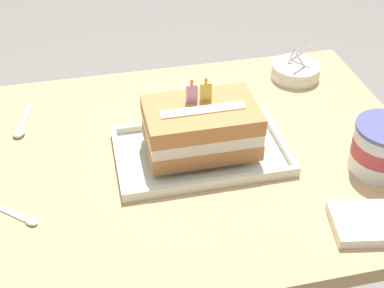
{
  "coord_description": "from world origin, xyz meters",
  "views": [
    {
      "loc": [
        -0.17,
        -0.87,
        1.47
      ],
      "look_at": [
        0.02,
        -0.0,
        0.78
      ],
      "focal_mm": 48.6,
      "sensor_mm": 36.0,
      "label": 1
    }
  ],
  "objects_px": {
    "bowl_stack": "(295,71)",
    "ice_cream_tub": "(383,147)",
    "serving_spoon_by_bowls": "(20,130)",
    "serving_spoon_near_tray": "(20,217)",
    "napkin_pile": "(363,223)",
    "foil_tray": "(201,152)",
    "birthday_cake": "(201,127)"
  },
  "relations": [
    {
      "from": "bowl_stack",
      "to": "napkin_pile",
      "type": "bearing_deg",
      "value": -98.17
    },
    {
      "from": "bowl_stack",
      "to": "napkin_pile",
      "type": "relative_size",
      "value": 1.0
    },
    {
      "from": "birthday_cake",
      "to": "serving_spoon_near_tray",
      "type": "xyz_separation_m",
      "value": [
        -0.38,
        -0.11,
        -0.07
      ]
    },
    {
      "from": "napkin_pile",
      "to": "serving_spoon_by_bowls",
      "type": "bearing_deg",
      "value": 144.95
    },
    {
      "from": "foil_tray",
      "to": "ice_cream_tub",
      "type": "height_order",
      "value": "ice_cream_tub"
    },
    {
      "from": "serving_spoon_near_tray",
      "to": "foil_tray",
      "type": "bearing_deg",
      "value": 16.17
    },
    {
      "from": "bowl_stack",
      "to": "ice_cream_tub",
      "type": "xyz_separation_m",
      "value": [
        0.03,
        -0.39,
        0.04
      ]
    },
    {
      "from": "bowl_stack",
      "to": "serving_spoon_by_bowls",
      "type": "relative_size",
      "value": 0.92
    },
    {
      "from": "birthday_cake",
      "to": "serving_spoon_by_bowls",
      "type": "xyz_separation_m",
      "value": [
        -0.39,
        0.17,
        -0.07
      ]
    },
    {
      "from": "ice_cream_tub",
      "to": "napkin_pile",
      "type": "xyz_separation_m",
      "value": [
        -0.11,
        -0.15,
        -0.04
      ]
    },
    {
      "from": "serving_spoon_near_tray",
      "to": "serving_spoon_by_bowls",
      "type": "distance_m",
      "value": 0.28
    },
    {
      "from": "birthday_cake",
      "to": "ice_cream_tub",
      "type": "relative_size",
      "value": 1.81
    },
    {
      "from": "bowl_stack",
      "to": "foil_tray",
      "type": "bearing_deg",
      "value": -140.39
    },
    {
      "from": "serving_spoon_by_bowls",
      "to": "napkin_pile",
      "type": "distance_m",
      "value": 0.78
    },
    {
      "from": "foil_tray",
      "to": "ice_cream_tub",
      "type": "bearing_deg",
      "value": -18.83
    },
    {
      "from": "foil_tray",
      "to": "birthday_cake",
      "type": "relative_size",
      "value": 1.58
    },
    {
      "from": "serving_spoon_near_tray",
      "to": "serving_spoon_by_bowls",
      "type": "height_order",
      "value": "serving_spoon_by_bowls"
    },
    {
      "from": "bowl_stack",
      "to": "serving_spoon_near_tray",
      "type": "bearing_deg",
      "value": -151.77
    },
    {
      "from": "bowl_stack",
      "to": "napkin_pile",
      "type": "xyz_separation_m",
      "value": [
        -0.08,
        -0.54,
        -0.01
      ]
    },
    {
      "from": "ice_cream_tub",
      "to": "napkin_pile",
      "type": "relative_size",
      "value": 0.99
    },
    {
      "from": "bowl_stack",
      "to": "serving_spoon_by_bowls",
      "type": "height_order",
      "value": "bowl_stack"
    },
    {
      "from": "foil_tray",
      "to": "birthday_cake",
      "type": "distance_m",
      "value": 0.07
    },
    {
      "from": "birthday_cake",
      "to": "bowl_stack",
      "type": "bearing_deg",
      "value": 39.6
    },
    {
      "from": "ice_cream_tub",
      "to": "napkin_pile",
      "type": "bearing_deg",
      "value": -126.59
    },
    {
      "from": "napkin_pile",
      "to": "foil_tray",
      "type": "bearing_deg",
      "value": 131.99
    },
    {
      "from": "serving_spoon_near_tray",
      "to": "birthday_cake",
      "type": "bearing_deg",
      "value": 16.18
    },
    {
      "from": "birthday_cake",
      "to": "serving_spoon_by_bowls",
      "type": "distance_m",
      "value": 0.43
    },
    {
      "from": "serving_spoon_by_bowls",
      "to": "napkin_pile",
      "type": "bearing_deg",
      "value": -35.05
    },
    {
      "from": "ice_cream_tub",
      "to": "serving_spoon_by_bowls",
      "type": "relative_size",
      "value": 0.92
    },
    {
      "from": "foil_tray",
      "to": "napkin_pile",
      "type": "height_order",
      "value": "foil_tray"
    },
    {
      "from": "napkin_pile",
      "to": "serving_spoon_near_tray",
      "type": "bearing_deg",
      "value": 165.44
    },
    {
      "from": "bowl_stack",
      "to": "serving_spoon_by_bowls",
      "type": "xyz_separation_m",
      "value": [
        -0.71,
        -0.09,
        -0.01
      ]
    }
  ]
}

